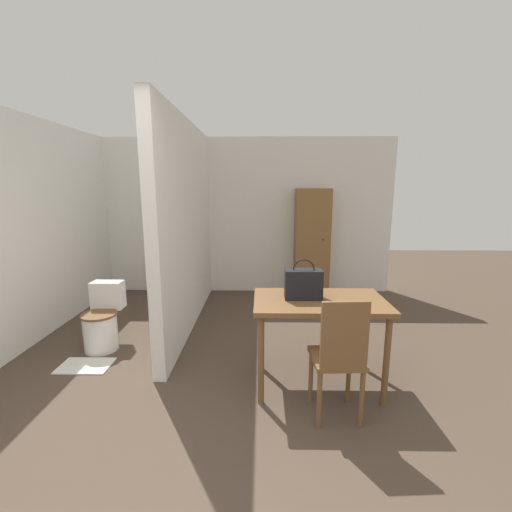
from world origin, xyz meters
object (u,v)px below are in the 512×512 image
(handbag, at_px, (303,284))
(wooden_cabinet, at_px, (312,243))
(toilet, at_px, (103,321))
(dining_table, at_px, (319,311))
(wooden_chair, at_px, (339,355))

(handbag, xyz_separation_m, wooden_cabinet, (0.44, 2.59, -0.07))
(toilet, bearing_deg, handbag, -18.17)
(handbag, bearing_deg, dining_table, -10.91)
(dining_table, distance_m, wooden_chair, 0.49)
(wooden_chair, distance_m, toilet, 2.58)
(dining_table, distance_m, handbag, 0.27)
(wooden_chair, xyz_separation_m, toilet, (-2.29, 1.16, -0.22))
(dining_table, height_order, handbag, handbag)
(toilet, height_order, handbag, handbag)
(dining_table, xyz_separation_m, wooden_chair, (0.08, -0.46, -0.17))
(wooden_chair, bearing_deg, handbag, 110.69)
(wooden_cabinet, bearing_deg, handbag, -99.71)
(dining_table, height_order, toilet, dining_table)
(wooden_chair, height_order, wooden_cabinet, wooden_cabinet)
(toilet, bearing_deg, wooden_cabinet, 37.15)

